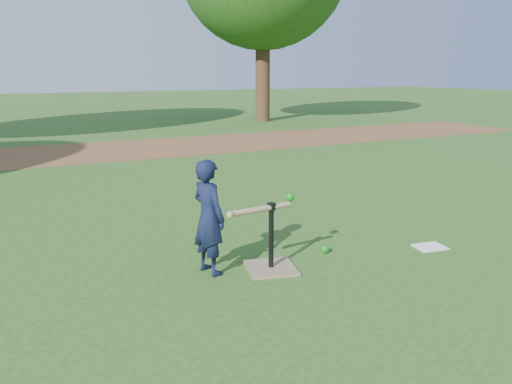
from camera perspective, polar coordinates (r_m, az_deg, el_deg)
name	(u,v)px	position (r m, az deg, el deg)	size (l,w,h in m)	color
ground	(234,271)	(4.52, -2.50, -8.97)	(80.00, 80.00, 0.00)	#285116
dirt_strip	(95,152)	(11.57, -17.97, 4.41)	(24.00, 3.00, 0.01)	brown
child	(209,217)	(4.33, -5.42, -2.89)	(0.37, 0.24, 1.02)	black
wiffle_ball_ground	(325,249)	(4.96, 7.91, -6.47)	(0.08, 0.08, 0.08)	#0C8917
clipboard	(430,247)	(5.37, 19.26, -5.94)	(0.30, 0.23, 0.01)	white
batting_tee	(271,257)	(4.51, 1.72, -7.49)	(0.52, 0.52, 0.61)	#8A7658
swing_action	(264,207)	(4.33, 0.89, -1.72)	(0.74, 0.23, 0.11)	tan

